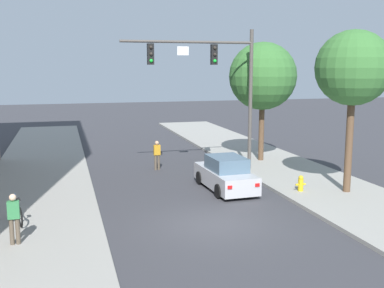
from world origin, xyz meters
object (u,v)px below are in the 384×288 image
object	(u,v)px
street_tree_second	(263,76)
pedestrian_crossing_road	(157,154)
bicycle_leaning	(18,212)
pedestrian_sidewalk_left_walker	(14,216)
street_tree_nearest	(353,69)
traffic_signal_mast	(215,73)
car_lead_silver	(226,175)
fire_hydrant	(301,183)

from	to	relation	value
street_tree_second	pedestrian_crossing_road	bearing A→B (deg)	-176.52
pedestrian_crossing_road	street_tree_second	xyz separation A→B (m)	(6.44, 0.39, 4.23)
pedestrian_crossing_road	street_tree_second	distance (m)	7.71
pedestrian_crossing_road	street_tree_second	world-z (taller)	street_tree_second
bicycle_leaning	pedestrian_sidewalk_left_walker	bearing A→B (deg)	-87.59
street_tree_second	street_tree_nearest	bearing A→B (deg)	-84.24
traffic_signal_mast	street_tree_second	bearing A→B (deg)	29.32
traffic_signal_mast	car_lead_silver	size ratio (longest dim) A/B	1.74
car_lead_silver	street_tree_second	xyz separation A→B (m)	(4.19, 5.44, 4.42)
car_lead_silver	fire_hydrant	bearing A→B (deg)	-28.83
car_lead_silver	pedestrian_crossing_road	world-z (taller)	pedestrian_crossing_road
pedestrian_sidewalk_left_walker	bicycle_leaning	distance (m)	2.21
fire_hydrant	street_tree_second	size ratio (longest dim) A/B	0.10
car_lead_silver	bicycle_leaning	world-z (taller)	car_lead_silver
pedestrian_crossing_road	street_tree_nearest	world-z (taller)	street_tree_nearest
bicycle_leaning	fire_hydrant	size ratio (longest dim) A/B	2.41
traffic_signal_mast	car_lead_silver	distance (m)	5.79
fire_hydrant	street_tree_nearest	bearing A→B (deg)	-17.60
fire_hydrant	traffic_signal_mast	bearing A→B (deg)	115.50
pedestrian_crossing_road	bicycle_leaning	bearing A→B (deg)	-130.06
car_lead_silver	pedestrian_crossing_road	xyz separation A→B (m)	(-2.25, 5.05, 0.19)
pedestrian_crossing_road	street_tree_second	size ratio (longest dim) A/B	0.23
fire_hydrant	street_tree_nearest	size ratio (longest dim) A/B	0.10
street_tree_nearest	pedestrian_crossing_road	bearing A→B (deg)	134.57
traffic_signal_mast	street_tree_nearest	distance (m)	7.19
bicycle_leaning	fire_hydrant	bearing A→B (deg)	5.88
traffic_signal_mast	street_tree_second	size ratio (longest dim) A/B	1.07
fire_hydrant	street_tree_nearest	world-z (taller)	street_tree_nearest
pedestrian_sidewalk_left_walker	street_tree_second	world-z (taller)	street_tree_second
car_lead_silver	bicycle_leaning	distance (m)	9.37
pedestrian_crossing_road	bicycle_leaning	size ratio (longest dim) A/B	0.95
traffic_signal_mast	car_lead_silver	bearing A→B (deg)	-99.76
car_lead_silver	pedestrian_sidewalk_left_walker	world-z (taller)	pedestrian_sidewalk_left_walker
bicycle_leaning	street_tree_nearest	bearing A→B (deg)	2.49
street_tree_nearest	pedestrian_sidewalk_left_walker	bearing A→B (deg)	-168.72
street_tree_nearest	traffic_signal_mast	bearing A→B (deg)	127.58
car_lead_silver	pedestrian_crossing_road	distance (m)	5.53
fire_hydrant	street_tree_second	distance (m)	8.56
traffic_signal_mast	pedestrian_crossing_road	size ratio (longest dim) A/B	4.57
car_lead_silver	street_tree_nearest	size ratio (longest dim) A/B	0.60
car_lead_silver	pedestrian_sidewalk_left_walker	bearing A→B (deg)	-150.32
car_lead_silver	street_tree_second	bearing A→B (deg)	52.39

